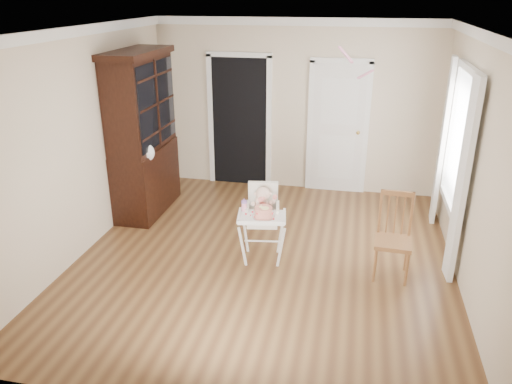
% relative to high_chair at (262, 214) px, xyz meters
% --- Properties ---
extents(floor, '(5.00, 5.00, 0.00)m').
position_rel_high_chair_xyz_m(floor, '(0.02, 0.02, -0.60)').
color(floor, '#53331C').
rests_on(floor, ground).
extents(ceiling, '(5.00, 5.00, 0.00)m').
position_rel_high_chair_xyz_m(ceiling, '(0.02, 0.02, 2.10)').
color(ceiling, white).
rests_on(ceiling, wall_back).
extents(wall_back, '(4.50, 0.00, 4.50)m').
position_rel_high_chair_xyz_m(wall_back, '(0.02, 2.52, 0.75)').
color(wall_back, beige).
rests_on(wall_back, floor).
extents(wall_left, '(0.00, 5.00, 5.00)m').
position_rel_high_chair_xyz_m(wall_left, '(-2.23, 0.02, 0.75)').
color(wall_left, beige).
rests_on(wall_left, floor).
extents(wall_right, '(0.00, 5.00, 5.00)m').
position_rel_high_chair_xyz_m(wall_right, '(2.27, 0.02, 0.75)').
color(wall_right, beige).
rests_on(wall_right, floor).
extents(crown_molding, '(4.50, 5.00, 0.12)m').
position_rel_high_chair_xyz_m(crown_molding, '(0.02, 0.02, 2.04)').
color(crown_molding, white).
rests_on(crown_molding, ceiling).
extents(doorway, '(1.06, 0.05, 2.22)m').
position_rel_high_chair_xyz_m(doorway, '(-0.88, 2.50, 0.51)').
color(doorway, black).
rests_on(doorway, wall_back).
extents(closet_door, '(0.96, 0.09, 2.13)m').
position_rel_high_chair_xyz_m(closet_door, '(0.72, 2.49, 0.42)').
color(closet_door, white).
rests_on(closet_door, wall_back).
extents(window_right, '(0.13, 1.84, 2.30)m').
position_rel_high_chair_xyz_m(window_right, '(2.20, 0.82, 0.69)').
color(window_right, white).
rests_on(window_right, wall_right).
extents(high_chair, '(0.64, 0.76, 0.97)m').
position_rel_high_chair_xyz_m(high_chair, '(0.00, 0.00, 0.00)').
color(high_chair, white).
rests_on(high_chair, floor).
extents(baby, '(0.29, 0.21, 0.40)m').
position_rel_high_chair_xyz_m(baby, '(-0.00, 0.02, 0.13)').
color(baby, beige).
rests_on(baby, high_chair).
extents(cake, '(0.26, 0.26, 0.12)m').
position_rel_high_chair_xyz_m(cake, '(0.06, -0.24, 0.14)').
color(cake, silver).
rests_on(cake, high_chair).
extents(sippy_cup, '(0.07, 0.07, 0.16)m').
position_rel_high_chair_xyz_m(sippy_cup, '(-0.20, -0.11, 0.14)').
color(sippy_cup, pink).
rests_on(sippy_cup, high_chair).
extents(china_cabinet, '(0.62, 1.38, 2.34)m').
position_rel_high_chair_xyz_m(china_cabinet, '(-1.96, 1.12, 0.57)').
color(china_cabinet, black).
rests_on(china_cabinet, floor).
extents(dining_chair, '(0.42, 0.42, 0.99)m').
position_rel_high_chair_xyz_m(dining_chair, '(1.52, -0.05, -0.14)').
color(dining_chair, brown).
rests_on(dining_chair, floor).
extents(streamer, '(0.21, 0.46, 0.15)m').
position_rel_high_chair_xyz_m(streamer, '(0.82, 0.97, 1.76)').
color(streamer, pink).
rests_on(streamer, ceiling).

